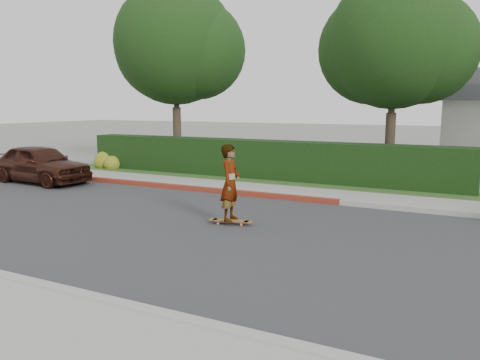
% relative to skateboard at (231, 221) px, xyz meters
% --- Properties ---
extents(ground, '(120.00, 120.00, 0.00)m').
position_rel_skateboard_xyz_m(ground, '(0.75, -0.75, -0.09)').
color(ground, slate).
rests_on(ground, ground).
extents(road, '(60.00, 8.00, 0.01)m').
position_rel_skateboard_xyz_m(road, '(0.75, -0.75, -0.09)').
color(road, '#2D2D30').
rests_on(road, ground).
extents(curb_near, '(60.00, 0.20, 0.15)m').
position_rel_skateboard_xyz_m(curb_near, '(0.75, -4.85, -0.02)').
color(curb_near, '#9E9E99').
rests_on(curb_near, ground).
extents(sidewalk_near, '(60.00, 1.60, 0.12)m').
position_rel_skateboard_xyz_m(sidewalk_near, '(0.75, -5.75, -0.03)').
color(sidewalk_near, gray).
rests_on(sidewalk_near, ground).
extents(curb_far, '(60.00, 0.20, 0.15)m').
position_rel_skateboard_xyz_m(curb_far, '(0.75, 3.35, -0.02)').
color(curb_far, '#9E9E99').
rests_on(curb_far, ground).
extents(curb_red_section, '(12.00, 0.21, 0.15)m').
position_rel_skateboard_xyz_m(curb_red_section, '(-4.25, 3.35, -0.02)').
color(curb_red_section, maroon).
rests_on(curb_red_section, ground).
extents(sidewalk_far, '(60.00, 1.60, 0.12)m').
position_rel_skateboard_xyz_m(sidewalk_far, '(0.75, 4.25, -0.03)').
color(sidewalk_far, gray).
rests_on(sidewalk_far, ground).
extents(planting_strip, '(60.00, 1.60, 0.10)m').
position_rel_skateboard_xyz_m(planting_strip, '(0.75, 5.85, -0.04)').
color(planting_strip, '#2D4C1E').
rests_on(planting_strip, ground).
extents(hedge, '(15.00, 1.00, 1.50)m').
position_rel_skateboard_xyz_m(hedge, '(-2.25, 6.45, 0.66)').
color(hedge, black).
rests_on(hedge, ground).
extents(flowering_shrub, '(1.40, 1.00, 0.90)m').
position_rel_skateboard_xyz_m(flowering_shrub, '(-9.26, 5.99, 0.24)').
color(flowering_shrub, '#2D4C19').
rests_on(flowering_shrub, ground).
extents(tree_left, '(5.99, 5.21, 8.00)m').
position_rel_skateboard_xyz_m(tree_left, '(-6.76, 7.94, 5.17)').
color(tree_left, '#33261C').
rests_on(tree_left, ground).
extents(tree_center, '(5.66, 4.84, 7.44)m').
position_rel_skateboard_xyz_m(tree_center, '(2.24, 8.44, 4.81)').
color(tree_center, '#33261C').
rests_on(tree_center, ground).
extents(skateboard, '(1.09, 0.42, 0.10)m').
position_rel_skateboard_xyz_m(skateboard, '(0.00, 0.00, 0.00)').
color(skateboard, '#E16A3D').
rests_on(skateboard, ground).
extents(skateboarder, '(0.50, 0.70, 1.79)m').
position_rel_skateboard_xyz_m(skateboarder, '(0.00, 0.00, 0.91)').
color(skateboarder, white).
rests_on(skateboarder, skateboard).
extents(car_maroon, '(4.18, 1.91, 1.39)m').
position_rel_skateboard_xyz_m(car_maroon, '(-9.00, 2.27, 0.60)').
color(car_maroon, '#391A12').
rests_on(car_maroon, ground).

